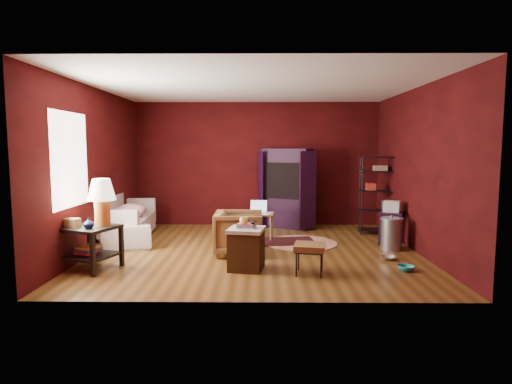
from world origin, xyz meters
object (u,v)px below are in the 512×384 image
at_px(sofa, 128,218).
at_px(side_table, 96,215).
at_px(tv_armoire, 287,187).
at_px(wire_shelving, 380,192).
at_px(armchair, 239,231).
at_px(laptop_desk, 258,216).
at_px(hamper, 246,248).

distance_m(sofa, side_table, 2.05).
relative_size(tv_armoire, wire_shelving, 1.09).
bearing_deg(armchair, laptop_desk, -14.73).
distance_m(hamper, tv_armoire, 3.49).
height_order(hamper, tv_armoire, tv_armoire).
xyz_separation_m(armchair, laptop_desk, (0.31, 1.21, 0.06)).
relative_size(laptop_desk, tv_armoire, 0.42).
bearing_deg(wire_shelving, hamper, -130.22).
relative_size(side_table, laptop_desk, 1.79).
xyz_separation_m(side_table, laptop_desk, (2.35, 2.07, -0.34)).
height_order(armchair, laptop_desk, armchair).
bearing_deg(sofa, tv_armoire, -82.74).
bearing_deg(laptop_desk, armchair, -98.88).
bearing_deg(side_table, laptop_desk, 41.33).
bearing_deg(armchair, side_table, 112.52).
distance_m(armchair, side_table, 2.25).
xyz_separation_m(hamper, laptop_desk, (0.16, 2.10, 0.14)).
height_order(laptop_desk, tv_armoire, tv_armoire).
height_order(armchair, hamper, armchair).
bearing_deg(hamper, armchair, 99.64).
bearing_deg(sofa, laptop_desk, -103.83).
bearing_deg(hamper, tv_armoire, 76.69).
relative_size(side_table, wire_shelving, 0.83).
bearing_deg(armchair, sofa, 62.22).
relative_size(armchair, tv_armoire, 0.46).
height_order(sofa, wire_shelving, wire_shelving).
distance_m(side_table, tv_armoire, 4.46).
xyz_separation_m(sofa, armchair, (2.21, -1.15, -0.02)).
height_order(sofa, tv_armoire, tv_armoire).
height_order(sofa, laptop_desk, sofa).
relative_size(sofa, wire_shelving, 1.34).
relative_size(armchair, hamper, 1.14).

